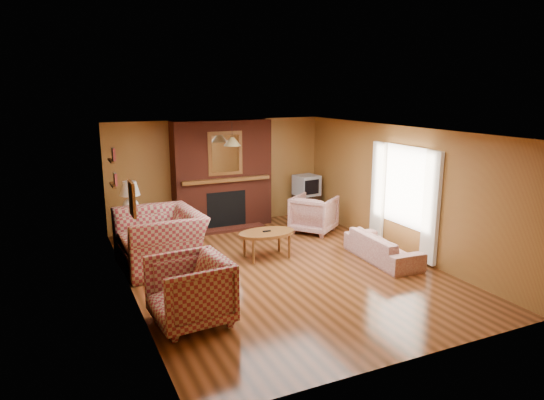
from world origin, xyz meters
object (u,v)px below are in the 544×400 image
side_table (132,229)px  tv_stand (306,207)px  coffee_table (267,234)px  floral_sofa (383,247)px  fireplace (222,175)px  table_lamp (130,196)px  crt_tv (307,185)px  plaid_loveseat (160,239)px  floral_armchair (314,214)px  plaid_armchair (190,291)px

side_table → tv_stand: bearing=4.8°
coffee_table → tv_stand: tv_stand is taller
floral_sofa → coffee_table: (-1.86, 1.01, 0.20)m
fireplace → tv_stand: bearing=-5.1°
side_table → table_lamp: table_lamp is taller
tv_stand → crt_tv: size_ratio=1.00×
floral_sofa → table_lamp: table_lamp is taller
fireplace → table_lamp: (-2.10, -0.53, -0.17)m
side_table → crt_tv: (4.15, 0.34, 0.50)m
plaid_loveseat → table_lamp: (-0.25, 1.46, 0.51)m
fireplace → table_lamp: 2.17m
coffee_table → table_lamp: bearing=139.7°
plaid_loveseat → crt_tv: 4.31m
plaid_loveseat → crt_tv: (3.90, 1.80, 0.32)m
plaid_loveseat → coffee_table: 1.92m
side_table → table_lamp: size_ratio=0.98×
crt_tv → fireplace: bearing=174.7°
table_lamp → fireplace: bearing=14.3°
floral_armchair → table_lamp: bearing=41.4°
plaid_loveseat → crt_tv: crt_tv is taller
plaid_armchair → table_lamp: bearing=177.6°
tv_stand → crt_tv: (0.00, -0.01, 0.53)m
floral_armchair → plaid_armchair: bearing=92.3°
plaid_loveseat → tv_stand: bearing=111.0°
floral_armchair → side_table: bearing=41.4°
plaid_armchair → crt_tv: 5.73m
fireplace → coffee_table: (0.04, -2.34, -0.74)m
plaid_loveseat → side_table: size_ratio=2.37×
plaid_armchair → floral_armchair: bearing=125.4°
plaid_armchair → floral_sofa: bearing=98.8°
table_lamp → crt_tv: table_lamp is taller
floral_sofa → plaid_armchair: bearing=106.4°
plaid_loveseat → side_table: plaid_loveseat is taller
plaid_loveseat → side_table: bearing=-174.1°
side_table → tv_stand: (4.15, 0.35, -0.03)m
fireplace → plaid_armchair: bearing=-114.5°
plaid_loveseat → tv_stand: 4.30m
side_table → tv_stand: 4.16m
plaid_armchair → crt_tv: size_ratio=1.72×
table_lamp → tv_stand: size_ratio=1.13×
floral_sofa → floral_armchair: (-0.25, 2.10, 0.16)m
coffee_table → floral_armchair: bearing=34.0°
plaid_armchair → table_lamp: (-0.15, 3.75, 0.55)m
plaid_armchair → side_table: plaid_armchair is taller
plaid_armchair → side_table: (-0.15, 3.75, -0.13)m
plaid_armchair → coffee_table: (1.99, 1.94, -0.01)m
plaid_loveseat → table_lamp: 1.56m
floral_armchair → plaid_loveseat: bearing=64.1°
fireplace → coffee_table: 2.46m
coffee_table → side_table: (-2.14, 1.81, -0.12)m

